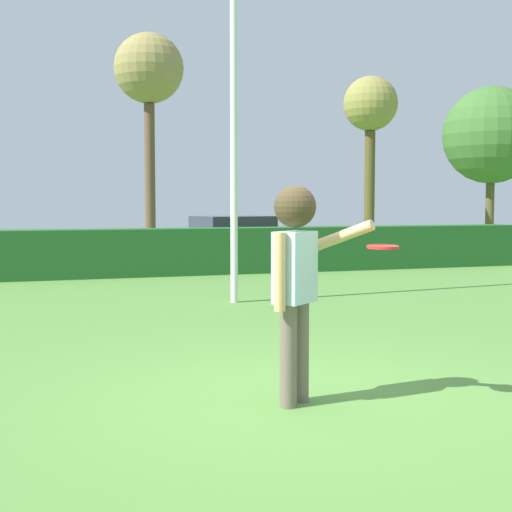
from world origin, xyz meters
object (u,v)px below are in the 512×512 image
lamppost (234,65)px  bare_elm_tree (370,110)px  frisbee (383,247)px  willow_tree (149,73)px  maple_tree (491,136)px  person (296,265)px  parked_car_silver (233,235)px

lamppost → bare_elm_tree: size_ratio=1.15×
bare_elm_tree → frisbee: bearing=-117.0°
frisbee → willow_tree: willow_tree is taller
frisbee → lamppost: bearing=84.3°
willow_tree → maple_tree: (12.68, -2.39, -2.04)m
lamppost → maple_tree: (13.85, 12.07, 0.32)m
person → parked_car_silver: bearing=75.3°
lamppost → bare_elm_tree: lamppost is taller
maple_tree → frisbee: bearing=-128.3°
willow_tree → bare_elm_tree: (7.58, -2.30, -1.27)m
frisbee → lamppost: (0.63, 6.25, 2.58)m
lamppost → willow_tree: bearing=85.4°
lamppost → willow_tree: 14.69m
parked_car_silver → maple_tree: maple_tree is taller
parked_car_silver → frisbee: bearing=-102.2°
parked_car_silver → maple_tree: (11.09, 2.69, 3.52)m
maple_tree → bare_elm_tree: (-5.10, 0.09, 0.77)m
person → maple_tree: (15.11, 18.03, 3.06)m
person → parked_car_silver: 15.86m
bare_elm_tree → maple_tree: bearing=-1.0°
parked_car_silver → maple_tree: bearing=13.7°
person → frisbee: (0.63, -0.29, 0.15)m
lamppost → maple_tree: size_ratio=1.17×
lamppost → maple_tree: 18.37m
willow_tree → person: bearing=-96.8°
parked_car_silver → bare_elm_tree: (5.98, 2.78, 4.28)m
willow_tree → bare_elm_tree: willow_tree is taller
frisbee → parked_car_silver: frisbee is taller
maple_tree → parked_car_silver: bearing=-166.3°
maple_tree → bare_elm_tree: bearing=179.0°
person → bare_elm_tree: bearing=61.1°
person → maple_tree: maple_tree is taller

